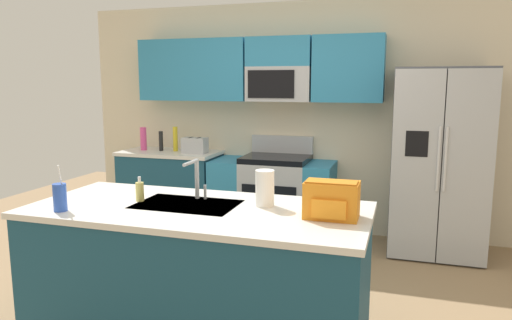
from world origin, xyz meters
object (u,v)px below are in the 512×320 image
sink_faucet (196,176)px  backpack (332,199)px  bottle_pink (143,139)px  drink_cup_blue (60,197)px  bottle_yellow (175,139)px  soap_dispenser (140,191)px  range_oven (273,196)px  toaster (195,145)px  pepper_mill (161,141)px  paper_towel_roll (265,188)px  refrigerator (439,162)px

sink_faucet → backpack: sink_faucet is taller
bottle_pink → drink_cup_blue: 2.78m
bottle_yellow → soap_dispenser: 2.44m
soap_dispenser → range_oven: bearing=81.5°
toaster → drink_cup_blue: bearing=-84.5°
pepper_mill → backpack: size_ratio=0.73×
paper_towel_roll → backpack: (0.46, -0.15, -0.00)m
paper_towel_roll → pepper_mill: bearing=132.2°
pepper_mill → sink_faucet: sink_faucet is taller
sink_faucet → paper_towel_roll: 0.51m
refrigerator → bottle_pink: (-3.35, 0.07, 0.11)m
range_oven → bottle_pink: (-1.62, -0.00, 0.59)m
range_oven → bottle_pink: bearing=-179.9°
range_oven → backpack: backpack is taller
bottle_yellow → backpack: bearing=-46.2°
pepper_mill → soap_dispenser: (1.05, -2.23, -0.05)m
refrigerator → bottle_yellow: size_ratio=6.37×
pepper_mill → sink_faucet: 2.51m
toaster → soap_dispenser: toaster is taller
sink_faucet → soap_dispenser: size_ratio=1.66×
pepper_mill → bottle_pink: size_ratio=0.85×
bottle_pink → drink_cup_blue: bearing=-70.1°
toaster → bottle_yellow: bearing=163.6°
bottle_pink → toaster: bearing=-4.0°
toaster → paper_towel_roll: 2.52m
range_oven → bottle_pink: size_ratio=4.93×
bottle_pink → backpack: 3.45m
backpack → refrigerator: bearing=71.3°
pepper_mill → toaster: bearing=-6.1°
range_oven → soap_dispenser: bearing=-98.5°
toaster → pepper_mill: bearing=173.9°
bottle_yellow → backpack: 3.18m
range_oven → bottle_pink: 1.73m
soap_dispenser → backpack: size_ratio=0.53×
range_oven → drink_cup_blue: 2.76m
bottle_yellow → paper_towel_roll: 2.76m
refrigerator → soap_dispenser: (-2.06, -2.17, 0.04)m
pepper_mill → paper_towel_roll: size_ratio=0.98×
range_oven → paper_towel_roll: 2.25m
drink_cup_blue → backpack: bearing=12.1°
toaster → refrigerator: bearing=-0.4°
bottle_yellow → refrigerator: bearing=-2.1°
refrigerator → backpack: size_ratio=5.78×
range_oven → refrigerator: (1.72, -0.07, 0.48)m
backpack → drink_cup_blue: bearing=-167.9°
backpack → bottle_yellow: bearing=133.8°
toaster → sink_faucet: size_ratio=0.99×
refrigerator → pepper_mill: bearing=178.7°
refrigerator → bottle_yellow: bearing=177.9°
soap_dispenser → pepper_mill: bearing=115.3°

